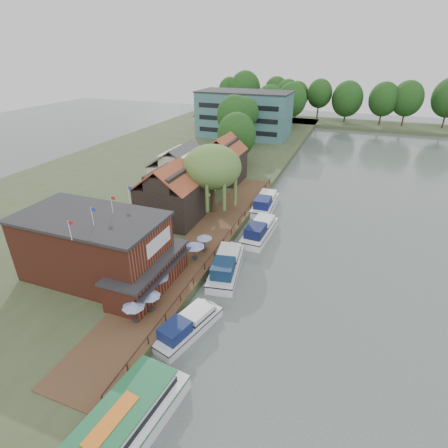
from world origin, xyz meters
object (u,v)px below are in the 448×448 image
(umbrella_3, at_px, (195,251))
(pub, at_px, (109,250))
(swan, at_px, (146,413))
(cottage_b, at_px, (183,171))
(umbrella_0, at_px, (134,312))
(umbrella_1, at_px, (151,302))
(cruiser_1, at_px, (226,263))
(umbrella_4, at_px, (204,243))
(cruiser_0, at_px, (188,324))
(willow, at_px, (212,180))
(hotel_block, at_px, (244,114))
(cottage_a, at_px, (170,194))
(umbrella_2, at_px, (158,283))
(cruiser_3, at_px, (265,201))
(cruiser_2, at_px, (260,228))
(cottage_c, at_px, (224,159))
(tour_boat, at_px, (107,444))

(umbrella_3, bearing_deg, pub, -136.60)
(pub, bearing_deg, swan, -46.22)
(cottage_b, relative_size, umbrella_0, 4.04)
(umbrella_0, height_order, umbrella_1, same)
(umbrella_3, bearing_deg, cruiser_1, 6.13)
(swan, bearing_deg, umbrella_4, 102.06)
(umbrella_0, distance_m, cruiser_0, 4.93)
(umbrella_1, distance_m, umbrella_4, 11.99)
(willow, distance_m, umbrella_4, 12.53)
(hotel_block, relative_size, cruiser_0, 2.85)
(cottage_a, bearing_deg, umbrella_2, -66.07)
(cruiser_3, bearing_deg, hotel_block, 109.62)
(umbrella_0, distance_m, umbrella_2, 4.62)
(cruiser_1, xyz_separation_m, swan, (0.87, -18.83, -1.07))
(cruiser_3, bearing_deg, willow, -138.96)
(umbrella_0, bearing_deg, umbrella_3, 87.15)
(umbrella_4, xyz_separation_m, cruiser_2, (4.82, 8.12, -1.04))
(hotel_block, height_order, umbrella_4, hotel_block)
(umbrella_2, distance_m, cruiser_2, 18.36)
(umbrella_0, relative_size, cruiser_1, 0.23)
(umbrella_0, xyz_separation_m, umbrella_2, (-0.32, 4.61, 0.00))
(umbrella_1, distance_m, cruiser_0, 4.13)
(umbrella_0, distance_m, cruiser_3, 31.74)
(cottage_a, xyz_separation_m, umbrella_4, (8.09, -6.34, -2.96))
(umbrella_0, bearing_deg, cottage_c, 99.02)
(cottage_b, bearing_deg, willow, -33.69)
(pub, relative_size, hotel_block, 0.79)
(umbrella_2, height_order, tour_boat, umbrella_2)
(cruiser_0, xyz_separation_m, swan, (0.77, -8.42, -0.84))
(cottage_c, xyz_separation_m, cruiser_0, (10.73, -37.58, -4.19))
(umbrella_3, bearing_deg, cottage_c, 103.82)
(willow, height_order, umbrella_4, willow)
(cottage_b, relative_size, tour_boat, 0.69)
(cottage_a, distance_m, cruiser_0, 22.37)
(cruiser_1, bearing_deg, umbrella_2, -132.72)
(umbrella_4, xyz_separation_m, cruiser_0, (3.64, -12.24, -1.23))
(cruiser_1, distance_m, swan, 18.88)
(umbrella_2, relative_size, swan, 5.54)
(cottage_b, height_order, cruiser_3, cottage_b)
(umbrella_1, bearing_deg, hotel_block, 101.25)
(umbrella_3, relative_size, cruiser_3, 0.23)
(willow, bearing_deg, cruiser_1, -61.58)
(swan, bearing_deg, cruiser_1, 92.65)
(umbrella_0, xyz_separation_m, cruiser_3, (3.94, 31.47, -1.00))
(umbrella_4, bearing_deg, umbrella_2, -97.37)
(cottage_c, relative_size, cruiser_3, 0.81)
(cottage_c, bearing_deg, umbrella_0, -80.98)
(hotel_block, bearing_deg, umbrella_4, -76.40)
(cruiser_0, bearing_deg, umbrella_3, 126.75)
(cruiser_1, bearing_deg, umbrella_4, 142.71)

